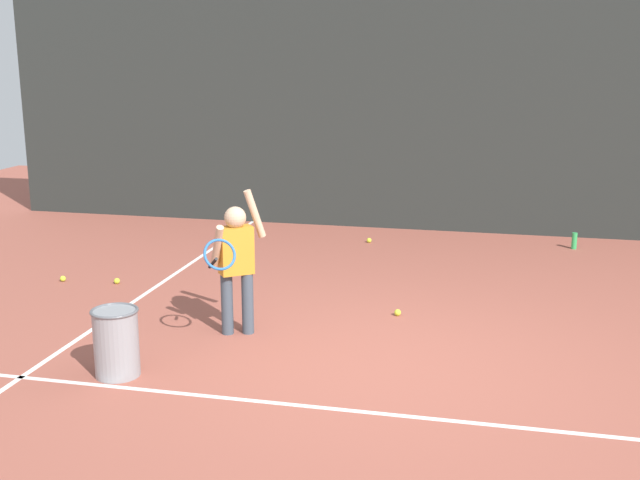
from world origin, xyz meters
TOP-DOWN VIEW (x-y plane):
  - ground_plane at (0.00, 0.00)m, footprint 20.00×20.00m
  - court_line_baseline at (0.00, -0.89)m, footprint 9.00×0.05m
  - court_line_sideline at (-2.79, 1.00)m, footprint 0.05×9.00m
  - back_fence_windscreen at (0.00, 5.30)m, footprint 13.28×0.08m
  - fence_post_0 at (-6.49, 5.36)m, footprint 0.09×0.09m
  - fence_post_1 at (-3.25, 5.36)m, footprint 0.09×0.09m
  - fence_post_2 at (0.00, 5.36)m, footprint 0.09×0.09m
  - tennis_player at (-1.41, 0.46)m, footprint 0.48×0.85m
  - ball_hopper at (-2.04, -0.67)m, footprint 0.38×0.38m
  - water_bottle at (1.93, 4.56)m, footprint 0.07×0.07m
  - tennis_ball_0 at (-0.80, 4.30)m, footprint 0.07×0.07m
  - tennis_ball_1 at (-0.02, 1.31)m, footprint 0.07×0.07m
  - tennis_ball_2 at (-3.92, 1.65)m, footprint 0.07×0.07m
  - tennis_ball_3 at (-3.27, 1.70)m, footprint 0.07×0.07m

SIDE VIEW (x-z plane):
  - ground_plane at x=0.00m, z-range 0.00..0.00m
  - court_line_baseline at x=0.00m, z-range 0.00..0.00m
  - court_line_sideline at x=-2.79m, z-range 0.00..0.00m
  - tennis_ball_0 at x=-0.80m, z-range 0.00..0.07m
  - tennis_ball_1 at x=-0.02m, z-range 0.00..0.07m
  - tennis_ball_2 at x=-3.92m, z-range 0.00..0.07m
  - tennis_ball_3 at x=-3.27m, z-range 0.00..0.07m
  - water_bottle at x=1.93m, z-range 0.00..0.22m
  - ball_hopper at x=-2.04m, z-range 0.01..0.57m
  - tennis_player at x=-1.41m, z-range 0.05..1.40m
  - back_fence_windscreen at x=0.00m, z-range 0.00..3.86m
  - fence_post_0 at x=-6.49m, z-range 0.00..4.01m
  - fence_post_1 at x=-3.25m, z-range 0.00..4.01m
  - fence_post_2 at x=0.00m, z-range 0.00..4.01m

